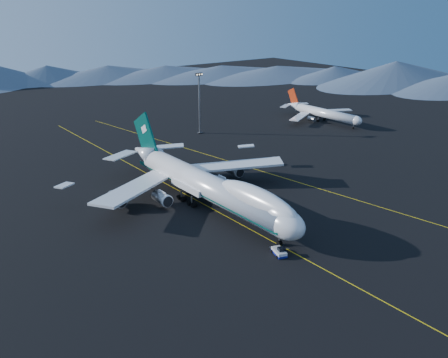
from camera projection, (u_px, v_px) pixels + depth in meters
ground at (209, 207)px, 128.18m from camera, size 500.00×500.00×0.00m
taxiway_line_main at (209, 207)px, 128.18m from camera, size 0.25×220.00×0.01m
taxiway_line_side at (270, 174)px, 152.67m from camera, size 28.08×198.09×0.01m
mountain_ridge at (441, 114)px, 204.99m from camera, size 374.91×567.11×12.00m
boeing_747 at (208, 186)px, 126.24m from camera, size 59.62×72.43×19.37m
pushback_tug at (279, 252)px, 104.02m from camera, size 3.26×4.50×1.77m
second_jet at (322, 113)px, 217.11m from camera, size 38.03×42.97×12.23m
service_van at (274, 162)px, 161.12m from camera, size 4.19×5.67×1.43m
floodlight_mast at (199, 103)px, 194.89m from camera, size 2.94×2.20×23.76m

